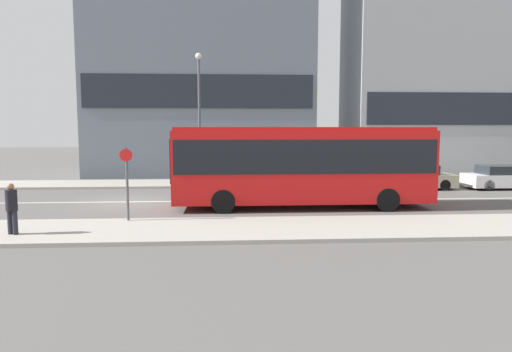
{
  "coord_description": "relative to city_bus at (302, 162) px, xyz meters",
  "views": [
    {
      "loc": [
        4.48,
        -21.0,
        3.4
      ],
      "look_at": [
        5.67,
        -1.65,
        1.34
      ],
      "focal_mm": 32.0,
      "sensor_mm": 36.0,
      "label": 1
    }
  ],
  "objects": [
    {
      "name": "parked_car_0",
      "position": [
        7.3,
        5.51,
        -1.32
      ],
      "size": [
        4.02,
        1.79,
        1.35
      ],
      "color": "#A39E84",
      "rests_on": "ground_plane"
    },
    {
      "name": "sidewalk_far",
      "position": [
        -7.59,
        8.2,
        -1.9
      ],
      "size": [
        44.0,
        3.5,
        0.13
      ],
      "color": "#A39E93",
      "rests_on": "ground_plane"
    },
    {
      "name": "pedestrian_near_stop",
      "position": [
        -9.74,
        -4.85,
        -0.94
      ],
      "size": [
        0.34,
        0.34,
        1.58
      ],
      "rotation": [
        0.0,
        0.0,
        2.77
      ],
      "color": "#23232D",
      "rests_on": "sidewalk_near"
    },
    {
      "name": "street_lamp",
      "position": [
        -4.72,
        7.11,
        2.65
      ],
      "size": [
        0.36,
        0.36,
        7.42
      ],
      "color": "#4C4C51",
      "rests_on": "sidewalk_far"
    },
    {
      "name": "parked_car_1",
      "position": [
        12.12,
        5.24,
        -1.34
      ],
      "size": [
        4.04,
        1.77,
        1.31
      ],
      "color": "silver",
      "rests_on": "ground_plane"
    },
    {
      "name": "sidewalk_near",
      "position": [
        -7.59,
        -4.3,
        -1.9
      ],
      "size": [
        44.0,
        3.5,
        0.13
      ],
      "color": "#A39E93",
      "rests_on": "ground_plane"
    },
    {
      "name": "apartment_block_left_tower",
      "position": [
        -5.0,
        14.8,
        8.52
      ],
      "size": [
        15.73,
        6.77,
        20.98
      ],
      "color": "slate",
      "rests_on": "ground_plane"
    },
    {
      "name": "lane_centerline",
      "position": [
        -7.59,
        1.95,
        -1.96
      ],
      "size": [
        41.8,
        0.16,
        0.01
      ],
      "color": "silver",
      "rests_on": "ground_plane"
    },
    {
      "name": "city_bus",
      "position": [
        0.0,
        0.0,
        0.0
      ],
      "size": [
        10.77,
        2.54,
        3.42
      ],
      "rotation": [
        0.0,
        0.0,
        -0.1
      ],
      "color": "red",
      "rests_on": "ground_plane"
    },
    {
      "name": "apartment_block_right_tower",
      "position": [
        15.46,
        14.55,
        6.53
      ],
      "size": [
        19.19,
        6.27,
        17.0
      ],
      "color": "#9EA3A8",
      "rests_on": "ground_plane"
    },
    {
      "name": "bus_stop_sign",
      "position": [
        -6.66,
        -2.93,
        -0.32
      ],
      "size": [
        0.44,
        0.12,
        2.58
      ],
      "color": "#4C4C51",
      "rests_on": "sidewalk_near"
    },
    {
      "name": "ground_plane",
      "position": [
        -7.59,
        1.95,
        -1.96
      ],
      "size": [
        120.0,
        120.0,
        0.0
      ],
      "primitive_type": "plane",
      "color": "#595654"
    }
  ]
}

